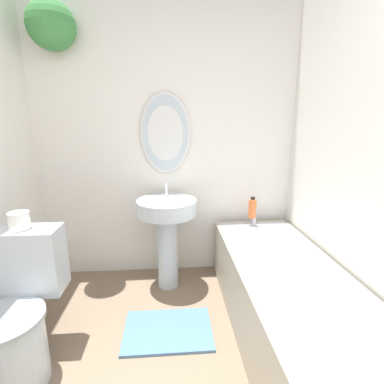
# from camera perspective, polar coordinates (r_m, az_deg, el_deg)

# --- Properties ---
(wall_back) EXTENTS (2.33, 0.35, 2.40)m
(wall_back) POSITION_cam_1_polar(r_m,az_deg,el_deg) (2.45, -7.38, 12.34)
(wall_back) COLOR silver
(wall_back) RESTS_ON ground_plane
(toilet) EXTENTS (0.42, 0.57, 0.78)m
(toilet) POSITION_cam_1_polar(r_m,az_deg,el_deg) (1.92, -32.40, -20.36)
(toilet) COLOR silver
(toilet) RESTS_ON ground_plane
(pedestal_sink) EXTENTS (0.48, 0.48, 0.87)m
(pedestal_sink) POSITION_cam_1_polar(r_m,az_deg,el_deg) (2.30, -5.14, -6.77)
(pedestal_sink) COLOR silver
(pedestal_sink) RESTS_ON ground_plane
(bathtub) EXTENTS (0.66, 1.69, 0.56)m
(bathtub) POSITION_cam_1_polar(r_m,az_deg,el_deg) (2.03, 18.56, -19.90)
(bathtub) COLOR #B2A893
(bathtub) RESTS_ON ground_plane
(shampoo_bottle) EXTENTS (0.07, 0.07, 0.19)m
(shampoo_bottle) POSITION_cam_1_polar(r_m,az_deg,el_deg) (2.47, 12.27, -3.24)
(shampoo_bottle) COLOR #DB6633
(shampoo_bottle) RESTS_ON bathtub
(bath_mat) EXTENTS (0.59, 0.41, 0.02)m
(bath_mat) POSITION_cam_1_polar(r_m,az_deg,el_deg) (2.09, -4.94, -26.41)
(bath_mat) COLOR #4C7093
(bath_mat) RESTS_ON ground_plane
(toilet_paper_roll) EXTENTS (0.11, 0.11, 0.10)m
(toilet_paper_roll) POSITION_cam_1_polar(r_m,az_deg,el_deg) (1.86, -31.91, -5.02)
(toilet_paper_roll) COLOR white
(toilet_paper_roll) RESTS_ON toilet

